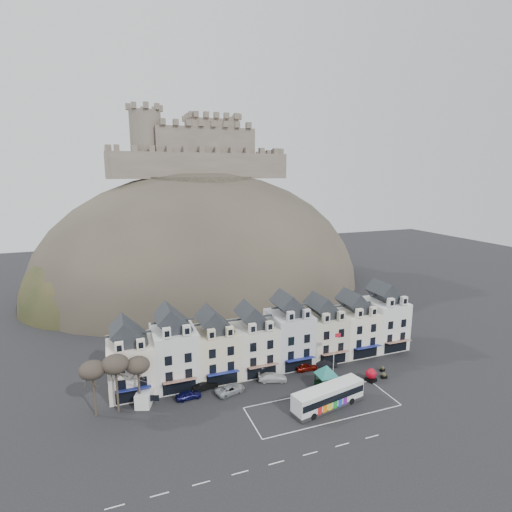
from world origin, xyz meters
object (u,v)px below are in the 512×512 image
at_px(bus_shelter, 327,370).
at_px(car_navy, 188,395).
at_px(car_maroon, 306,367).
at_px(car_white, 272,377).
at_px(car_charcoal, 326,363).
at_px(red_buoy, 371,375).
at_px(white_van, 146,395).
at_px(bus, 328,396).
at_px(car_silver, 230,389).
at_px(flagpole, 334,351).
at_px(car_black, 205,385).

height_order(bus_shelter, car_navy, bus_shelter).
bearing_deg(car_maroon, car_white, 102.58).
xyz_separation_m(car_navy, car_charcoal, (24.76, 1.82, 0.03)).
distance_m(red_buoy, white_van, 35.76).
bearing_deg(car_navy, bus, -119.71).
bearing_deg(car_navy, car_silver, -99.16).
bearing_deg(car_navy, flagpole, -97.49).
relative_size(car_navy, car_silver, 0.82).
bearing_deg(car_silver, car_navy, 67.82).
bearing_deg(car_white, car_navy, 109.89).
distance_m(bus_shelter, car_charcoal, 7.87).
bearing_deg(white_van, bus, -3.42).
bearing_deg(flagpole, car_charcoal, 79.69).
height_order(red_buoy, car_white, red_buoy).
bearing_deg(white_van, car_navy, 6.18).
distance_m(bus_shelter, car_black, 19.33).
height_order(white_van, car_silver, white_van).
relative_size(red_buoy, flagpole, 0.27).
relative_size(white_van, car_maroon, 1.32).
bearing_deg(car_charcoal, car_white, 118.29).
distance_m(car_black, car_maroon, 17.85).
relative_size(car_navy, car_maroon, 0.97).
relative_size(bus, car_black, 2.91).
height_order(bus, red_buoy, bus).
bearing_deg(white_van, flagpole, 13.93).
bearing_deg(car_white, car_black, 100.91).
xyz_separation_m(bus, red_buoy, (10.47, 4.05, -0.70)).
xyz_separation_m(bus, car_charcoal, (6.17, 11.14, -1.13)).
bearing_deg(car_black, car_silver, -136.98).
distance_m(bus_shelter, car_silver, 15.33).
bearing_deg(car_navy, car_maroon, -88.38).
bearing_deg(car_charcoal, car_black, 110.90).
xyz_separation_m(car_black, car_charcoal, (21.81, 0.00, 0.00)).
height_order(car_maroon, car_charcoal, car_charcoal).
bearing_deg(bus, car_black, 133.60).
relative_size(car_silver, car_white, 0.99).
relative_size(bus, white_van, 2.28).
height_order(red_buoy, car_black, red_buoy).
height_order(bus, flagpole, flagpole).
relative_size(bus_shelter, car_maroon, 1.59).
relative_size(bus, car_navy, 3.12).
distance_m(car_navy, car_silver, 6.44).
xyz_separation_m(white_van, car_silver, (12.45, -2.21, -0.44)).
xyz_separation_m(flagpole, car_silver, (-17.69, 1.18, -3.88)).
bearing_deg(flagpole, car_maroon, 132.67).
bearing_deg(car_charcoal, bus_shelter, 170.77).
bearing_deg(flagpole, bus_shelter, -137.81).
bearing_deg(car_white, white_van, 105.00).
xyz_separation_m(red_buoy, car_white, (-15.11, 5.69, -0.42)).
relative_size(flagpole, white_van, 1.52).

